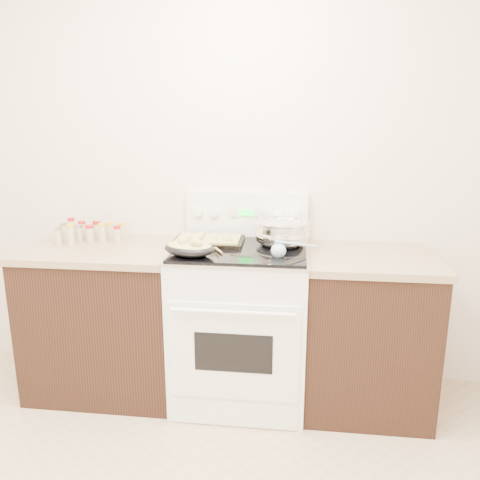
# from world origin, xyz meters

# --- Properties ---
(room_shell) EXTENTS (4.10, 3.60, 2.75)m
(room_shell) POSITION_xyz_m (0.00, 0.00, 1.70)
(room_shell) COLOR silver
(room_shell) RESTS_ON ground
(counter_left) EXTENTS (0.93, 0.67, 0.92)m
(counter_left) POSITION_xyz_m (-0.48, 1.43, 0.46)
(counter_left) COLOR black
(counter_left) RESTS_ON ground
(counter_right) EXTENTS (0.73, 0.67, 0.92)m
(counter_right) POSITION_xyz_m (1.08, 1.43, 0.46)
(counter_right) COLOR black
(counter_right) RESTS_ON ground
(kitchen_range) EXTENTS (0.78, 0.73, 1.22)m
(kitchen_range) POSITION_xyz_m (0.35, 1.42, 0.49)
(kitchen_range) COLOR white
(kitchen_range) RESTS_ON ground
(mixing_bowl) EXTENTS (0.41, 0.41, 0.19)m
(mixing_bowl) POSITION_xyz_m (0.58, 1.50, 1.02)
(mixing_bowl) COLOR silver
(mixing_bowl) RESTS_ON kitchen_range
(roasting_pan) EXTENTS (0.33, 0.27, 0.12)m
(roasting_pan) POSITION_xyz_m (0.10, 1.21, 0.99)
(roasting_pan) COLOR black
(roasting_pan) RESTS_ON kitchen_range
(baking_sheet) EXTENTS (0.42, 0.30, 0.06)m
(baking_sheet) POSITION_xyz_m (0.14, 1.50, 0.96)
(baking_sheet) COLOR black
(baking_sheet) RESTS_ON kitchen_range
(wooden_spoon) EXTENTS (0.14, 0.22, 0.04)m
(wooden_spoon) POSITION_xyz_m (0.17, 1.30, 0.95)
(wooden_spoon) COLOR #A8784D
(wooden_spoon) RESTS_ON kitchen_range
(blue_ladle) EXTENTS (0.25, 0.17, 0.10)m
(blue_ladle) POSITION_xyz_m (0.58, 1.27, 0.98)
(blue_ladle) COLOR #8CB4D1
(blue_ladle) RESTS_ON kitchen_range
(spice_jars) EXTENTS (0.39, 0.24, 0.13)m
(spice_jars) POSITION_xyz_m (-0.63, 1.56, 0.98)
(spice_jars) COLOR #BFB28C
(spice_jars) RESTS_ON counter_left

